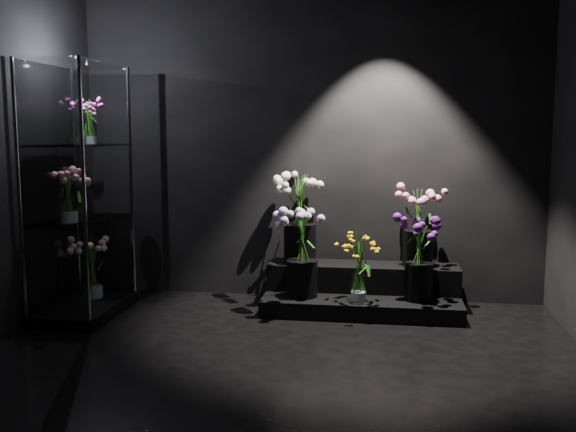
# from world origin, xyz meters

# --- Properties ---
(floor) EXTENTS (4.00, 4.00, 0.00)m
(floor) POSITION_xyz_m (0.00, 0.00, 0.00)
(floor) COLOR black
(floor) RESTS_ON ground
(wall_back) EXTENTS (4.00, 0.00, 4.00)m
(wall_back) POSITION_xyz_m (0.00, 2.00, 1.40)
(wall_back) COLOR black
(wall_back) RESTS_ON floor
(wall_front) EXTENTS (4.00, 0.00, 4.00)m
(wall_front) POSITION_xyz_m (0.00, -2.00, 1.40)
(wall_front) COLOR black
(wall_front) RESTS_ON floor
(display_riser) EXTENTS (1.59, 0.71, 0.35)m
(display_riser) POSITION_xyz_m (0.48, 1.68, 0.15)
(display_riser) COLOR black
(display_riser) RESTS_ON floor
(display_case) EXTENTS (0.54, 0.90, 1.98)m
(display_case) POSITION_xyz_m (-1.71, 1.16, 0.99)
(display_case) COLOR black
(display_case) RESTS_ON floor
(bouquet_orange_bells) EXTENTS (0.32, 0.32, 0.55)m
(bouquet_orange_bells) POSITION_xyz_m (0.46, 1.40, 0.42)
(bouquet_orange_bells) COLOR white
(bouquet_orange_bells) RESTS_ON display_riser
(bouquet_lilac) EXTENTS (0.46, 0.46, 0.72)m
(bouquet_lilac) POSITION_xyz_m (0.01, 1.48, 0.55)
(bouquet_lilac) COLOR black
(bouquet_lilac) RESTS_ON display_riser
(bouquet_purple) EXTENTS (0.42, 0.42, 0.68)m
(bouquet_purple) POSITION_xyz_m (0.93, 1.50, 0.52)
(bouquet_purple) COLOR black
(bouquet_purple) RESTS_ON display_riser
(bouquet_cream_roses) EXTENTS (0.49, 0.49, 0.74)m
(bouquet_cream_roses) POSITION_xyz_m (-0.05, 1.79, 0.78)
(bouquet_cream_roses) COLOR black
(bouquet_cream_roses) RESTS_ON display_riser
(bouquet_pink_roses) EXTENTS (0.45, 0.45, 0.64)m
(bouquet_pink_roses) POSITION_xyz_m (0.93, 1.76, 0.72)
(bouquet_pink_roses) COLOR black
(bouquet_pink_roses) RESTS_ON display_riser
(bouquet_case_pink) EXTENTS (0.30, 0.30, 0.41)m
(bouquet_case_pink) POSITION_xyz_m (-1.70, 0.96, 0.99)
(bouquet_case_pink) COLOR white
(bouquet_case_pink) RESTS_ON display_case
(bouquet_case_magenta) EXTENTS (0.23, 0.23, 0.34)m
(bouquet_case_magenta) POSITION_xyz_m (-1.67, 1.28, 1.53)
(bouquet_case_magenta) COLOR white
(bouquet_case_magenta) RESTS_ON display_case
(bouquet_case_base_pink) EXTENTS (0.40, 0.40, 0.51)m
(bouquet_case_base_pink) POSITION_xyz_m (-1.72, 1.34, 0.36)
(bouquet_case_base_pink) COLOR white
(bouquet_case_base_pink) RESTS_ON display_case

